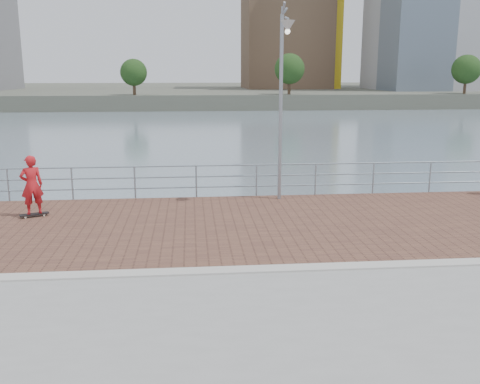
{
  "coord_description": "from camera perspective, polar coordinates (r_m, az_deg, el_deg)",
  "views": [
    {
      "loc": [
        -1.18,
        -10.77,
        4.2
      ],
      "look_at": [
        0.0,
        2.0,
        1.3
      ],
      "focal_mm": 40.0,
      "sensor_mm": 36.0,
      "label": 1
    }
  ],
  "objects": [
    {
      "name": "brick_lane",
      "position": [
        15.02,
        -0.56,
        -3.46
      ],
      "size": [
        40.0,
        6.8,
        0.02
      ],
      "primitive_type": "cube",
      "color": "brown",
      "rests_on": "seawall"
    },
    {
      "name": "guardrail",
      "position": [
        18.16,
        -1.45,
        1.6
      ],
      "size": [
        39.06,
        0.06,
        1.13
      ],
      "color": "#8C9EA8",
      "rests_on": "brick_lane"
    },
    {
      "name": "water",
      "position": [
        12.49,
        0.88,
        -17.04
      ],
      "size": [
        400.0,
        400.0,
        0.0
      ],
      "primitive_type": "plane",
      "color": "slate",
      "rests_on": "ground"
    },
    {
      "name": "far_shore",
      "position": [
        133.37,
        -4.85,
        10.59
      ],
      "size": [
        320.0,
        95.0,
        2.5
      ],
      "primitive_type": "cube",
      "color": "#4C5142",
      "rests_on": "ground"
    },
    {
      "name": "curb",
      "position": [
        11.61,
        0.92,
        -8.31
      ],
      "size": [
        40.0,
        0.4,
        0.06
      ],
      "primitive_type": "cube",
      "color": "#B7B5AD",
      "rests_on": "seawall"
    },
    {
      "name": "shoreline_trees",
      "position": [
        87.94,
        -9.01,
        12.76
      ],
      "size": [
        109.59,
        5.06,
        6.75
      ],
      "color": "#473323",
      "rests_on": "far_shore"
    },
    {
      "name": "skateboard",
      "position": [
        16.86,
        -21.1,
        -2.23
      ],
      "size": [
        0.83,
        0.52,
        0.09
      ],
      "rotation": [
        0.0,
        0.0,
        0.42
      ],
      "color": "black",
      "rests_on": "brick_lane"
    },
    {
      "name": "skateboarder",
      "position": [
        16.67,
        -21.34,
        0.7
      ],
      "size": [
        0.75,
        0.64,
        1.74
      ],
      "primitive_type": "imported",
      "rotation": [
        0.0,
        0.0,
        3.56
      ],
      "color": "red",
      "rests_on": "skateboard"
    },
    {
      "name": "street_lamp",
      "position": [
        17.09,
        4.68,
        12.87
      ],
      "size": [
        0.44,
        1.27,
        5.98
      ],
      "color": "gray",
      "rests_on": "brick_lane"
    }
  ]
}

